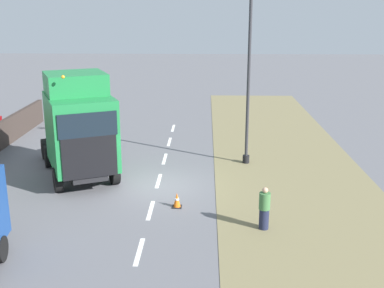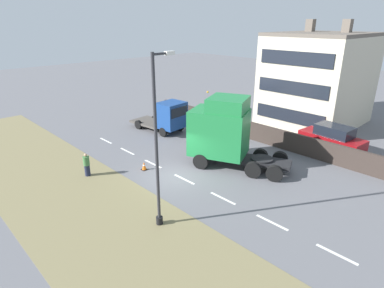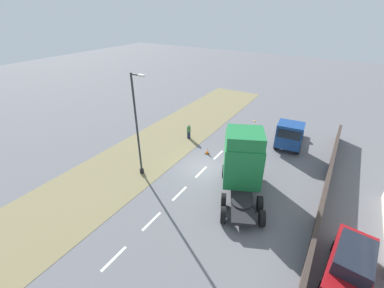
{
  "view_description": "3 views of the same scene",
  "coord_description": "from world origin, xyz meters",
  "px_view_note": "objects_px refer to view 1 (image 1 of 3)",
  "views": [
    {
      "loc": [
        -2.06,
        19.28,
        7.44
      ],
      "look_at": [
        -1.44,
        -2.12,
        1.31
      ],
      "focal_mm": 45.0,
      "sensor_mm": 36.0,
      "label": 1
    },
    {
      "loc": [
        -12.1,
        -13.97,
        9.31
      ],
      "look_at": [
        -0.65,
        -2.08,
        2.93
      ],
      "focal_mm": 30.0,
      "sensor_mm": 36.0,
      "label": 2
    },
    {
      "loc": [
        8.43,
        -16.0,
        12.1
      ],
      "look_at": [
        -0.37,
        -1.55,
        2.91
      ],
      "focal_mm": 24.0,
      "sensor_mm": 36.0,
      "label": 3
    }
  ],
  "objects_px": {
    "lorry_cab": "(79,128)",
    "pedestrian": "(264,209)",
    "traffic_cone_lead": "(177,200)",
    "lamp_post": "(247,87)"
  },
  "relations": [
    {
      "from": "lorry_cab",
      "to": "pedestrian",
      "type": "height_order",
      "value": "lorry_cab"
    },
    {
      "from": "pedestrian",
      "to": "traffic_cone_lead",
      "type": "xyz_separation_m",
      "value": [
        3.12,
        -1.8,
        -0.46
      ]
    },
    {
      "from": "traffic_cone_lead",
      "to": "lorry_cab",
      "type": "bearing_deg",
      "value": -34.17
    },
    {
      "from": "traffic_cone_lead",
      "to": "lamp_post",
      "type": "bearing_deg",
      "value": -118.69
    },
    {
      "from": "traffic_cone_lead",
      "to": "pedestrian",
      "type": "bearing_deg",
      "value": 150.07
    },
    {
      "from": "lorry_cab",
      "to": "pedestrian",
      "type": "distance_m",
      "value": 9.07
    },
    {
      "from": "lamp_post",
      "to": "traffic_cone_lead",
      "type": "distance_m",
      "value": 7.18
    },
    {
      "from": "pedestrian",
      "to": "traffic_cone_lead",
      "type": "height_order",
      "value": "pedestrian"
    },
    {
      "from": "lamp_post",
      "to": "pedestrian",
      "type": "relative_size",
      "value": 5.3
    },
    {
      "from": "lamp_post",
      "to": "lorry_cab",
      "type": "bearing_deg",
      "value": 18.73
    }
  ]
}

